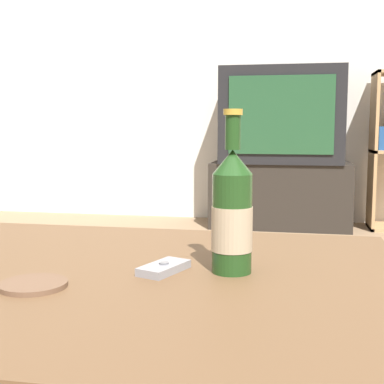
{
  "coord_description": "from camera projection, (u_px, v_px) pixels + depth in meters",
  "views": [
    {
      "loc": [
        0.32,
        -0.86,
        0.68
      ],
      "look_at": [
        0.09,
        0.34,
        0.52
      ],
      "focal_mm": 50.0,
      "sensor_mm": 36.0,
      "label": 1
    }
  ],
  "objects": [
    {
      "name": "coffee_table",
      "position": [
        106.0,
        305.0,
        0.93
      ],
      "size": [
        1.03,
        0.79,
        0.42
      ],
      "color": "brown",
      "rests_on": "ground_plane"
    },
    {
      "name": "back_wall",
      "position": [
        252.0,
        37.0,
        3.76
      ],
      "size": [
        8.0,
        0.05,
        2.6
      ],
      "color": "silver",
      "rests_on": "ground_plane"
    },
    {
      "name": "coaster",
      "position": [
        33.0,
        285.0,
        0.84
      ],
      "size": [
        0.11,
        0.11,
        0.01
      ],
      "color": "brown",
      "rests_on": "coffee_table"
    },
    {
      "name": "television",
      "position": [
        282.0,
        116.0,
        3.52
      ],
      "size": [
        0.79,
        0.44,
        0.62
      ],
      "color": "black",
      "rests_on": "tv_stand"
    },
    {
      "name": "beer_bottle",
      "position": [
        232.0,
        213.0,
        0.91
      ],
      "size": [
        0.07,
        0.07,
        0.28
      ],
      "color": "#1E4219",
      "rests_on": "coffee_table"
    },
    {
      "name": "cell_phone",
      "position": [
        164.0,
        268.0,
        0.92
      ],
      "size": [
        0.08,
        0.11,
        0.02
      ],
      "rotation": [
        0.0,
        0.0,
        -0.36
      ],
      "color": "gray",
      "rests_on": "coffee_table"
    },
    {
      "name": "tv_stand",
      "position": [
        280.0,
        195.0,
        3.59
      ],
      "size": [
        0.92,
        0.4,
        0.43
      ],
      "color": "#28231E",
      "rests_on": "ground_plane"
    }
  ]
}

